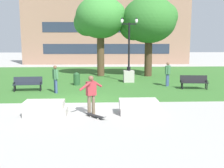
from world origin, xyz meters
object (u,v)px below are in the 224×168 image
object	(u,v)px
person_skateboarder	(91,93)
park_bench_near_left	(194,81)
person_bystander_near_lawn	(55,77)
concrete_block_center	(45,108)
trash_bin	(77,78)
skateboard	(96,116)
lamp_post_center	(129,69)
park_bench_near_right	(28,83)
concrete_block_left	(139,107)
person_bystander_far_lawn	(168,73)

from	to	relation	value
person_skateboarder	park_bench_near_left	world-z (taller)	person_skateboarder
park_bench_near_left	person_bystander_near_lawn	bearing A→B (deg)	-173.21
concrete_block_center	trash_bin	xyz separation A→B (m)	(0.62, 7.99, 0.20)
person_skateboarder	park_bench_near_left	distance (m)	8.99
concrete_block_center	trash_bin	bearing A→B (deg)	85.56
skateboard	lamp_post_center	distance (m)	10.16
person_skateboarder	trash_bin	size ratio (longest dim) A/B	1.78
person_skateboarder	park_bench_near_right	distance (m)	7.19
concrete_block_center	person_bystander_near_lawn	xyz separation A→B (m)	(-0.40, 4.98, 0.68)
concrete_block_left	park_bench_near_left	distance (m)	7.50
person_skateboarder	person_bystander_near_lawn	world-z (taller)	person_bystander_near_lawn
concrete_block_left	skateboard	distance (m)	1.99
skateboard	park_bench_near_left	distance (m)	9.18
concrete_block_left	lamp_post_center	size ratio (longest dim) A/B	0.37
lamp_post_center	person_bystander_near_lawn	size ratio (longest dim) A/B	2.91
lamp_post_center	concrete_block_left	bearing A→B (deg)	-93.06
concrete_block_center	trash_bin	distance (m)	8.02
concrete_block_center	park_bench_near_right	bearing A→B (deg)	111.75
concrete_block_center	concrete_block_left	world-z (taller)	same
person_skateboarder	trash_bin	bearing A→B (deg)	99.63
park_bench_near_left	person_bystander_far_lawn	distance (m)	1.95
park_bench_near_right	person_bystander_near_lawn	distance (m)	2.11
concrete_block_center	concrete_block_left	distance (m)	4.08
concrete_block_left	person_skateboarder	xyz separation A→B (m)	(-2.11, -0.08, 0.67)
park_bench_near_left	person_bystander_far_lawn	size ratio (longest dim) A/B	1.08
person_skateboarder	person_bystander_far_lawn	bearing A→B (deg)	54.49
skateboard	concrete_block_center	bearing A→B (deg)	167.66
person_bystander_near_lawn	person_bystander_far_lawn	distance (m)	7.84
park_bench_near_right	concrete_block_left	bearing A→B (deg)	-41.69
person_skateboarder	trash_bin	xyz separation A→B (m)	(-1.35, 7.98, -0.47)
trash_bin	skateboard	bearing A→B (deg)	-79.55
skateboard	person_bystander_near_lawn	distance (m)	6.10
person_bystander_near_lawn	concrete_block_center	bearing A→B (deg)	-85.46
person_bystander_near_lawn	person_bystander_far_lawn	size ratio (longest dim) A/B	1.00
lamp_post_center	trash_bin	world-z (taller)	lamp_post_center
concrete_block_left	park_bench_near_right	xyz separation A→B (m)	(-6.38, 5.69, 0.23)
lamp_post_center	person_bystander_far_lawn	xyz separation A→B (m)	(2.55, -2.12, -0.05)
concrete_block_left	park_bench_near_right	size ratio (longest dim) A/B	0.99
concrete_block_center	concrete_block_left	bearing A→B (deg)	1.24
skateboard	park_bench_near_right	world-z (taller)	park_bench_near_right
person_bystander_far_lawn	lamp_post_center	bearing A→B (deg)	140.16
skateboard	trash_bin	world-z (taller)	trash_bin
person_skateboarder	skateboard	distance (m)	1.04
park_bench_near_right	trash_bin	xyz separation A→B (m)	(2.92, 2.21, -0.04)
skateboard	person_bystander_far_lawn	size ratio (longest dim) A/B	0.51
concrete_block_center	person_skateboarder	bearing A→B (deg)	0.38
skateboard	trash_bin	distance (m)	8.62
skateboard	trash_bin	xyz separation A→B (m)	(-1.56, 8.47, 0.42)
lamp_post_center	person_bystander_near_lawn	xyz separation A→B (m)	(-4.97, -4.37, -0.05)
park_bench_near_left	trash_bin	size ratio (longest dim) A/B	1.92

